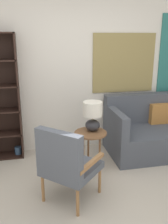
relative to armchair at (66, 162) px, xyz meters
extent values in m
cube|color=silver|center=(0.24, 1.53, 0.83)|extent=(6.40, 0.06, 2.70)
cube|color=olive|center=(1.20, 1.49, 0.90)|extent=(1.06, 0.02, 0.96)
cube|color=black|center=(-0.52, 1.35, 0.43)|extent=(0.02, 0.30, 1.91)
cylinder|color=#334C6B|center=(-0.60, 1.35, -0.44)|extent=(0.10, 0.10, 0.12)
cylinder|color=olive|center=(0.42, 0.10, -0.35)|extent=(0.04, 0.04, 0.34)
cylinder|color=olive|center=(0.07, 0.43, -0.35)|extent=(0.04, 0.04, 0.34)
cylinder|color=olive|center=(0.08, -0.26, -0.35)|extent=(0.04, 0.04, 0.34)
cylinder|color=olive|center=(-0.26, 0.07, -0.35)|extent=(0.04, 0.04, 0.34)
cube|color=#4C515B|center=(0.08, 0.08, -0.14)|extent=(0.80, 0.80, 0.08)
cube|color=#4C515B|center=(-0.08, -0.09, 0.15)|extent=(0.47, 0.46, 0.49)
cube|color=olive|center=(0.27, -0.09, 0.00)|extent=(0.39, 0.41, 0.04)
cube|color=olive|center=(-0.11, 0.26, 0.00)|extent=(0.39, 0.41, 0.04)
cube|color=#474C56|center=(1.78, 0.99, -0.31)|extent=(1.85, 0.91, 0.43)
cube|color=#474C56|center=(1.78, 1.35, 0.15)|extent=(1.85, 0.20, 0.49)
cube|color=#474C56|center=(0.91, 0.99, 0.08)|extent=(0.12, 0.91, 0.35)
cube|color=#B27538|center=(1.78, 1.20, 0.08)|extent=(0.36, 0.12, 0.34)
cylinder|color=brown|center=(0.44, 0.66, 0.04)|extent=(0.45, 0.45, 0.02)
cylinder|color=brown|center=(0.44, 0.80, -0.24)|extent=(0.03, 0.03, 0.55)
cylinder|color=brown|center=(0.32, 0.60, -0.24)|extent=(0.03, 0.03, 0.55)
cylinder|color=brown|center=(0.56, 0.60, -0.24)|extent=(0.03, 0.03, 0.55)
ellipsoid|color=#2D2D33|center=(0.48, 0.72, 0.14)|extent=(0.21, 0.21, 0.16)
cylinder|color=tan|center=(0.48, 0.72, 0.25)|extent=(0.02, 0.02, 0.06)
cylinder|color=white|center=(0.48, 0.72, 0.38)|extent=(0.27, 0.27, 0.20)
camera|label=1|loc=(-0.31, -2.47, 1.33)|focal=40.00mm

